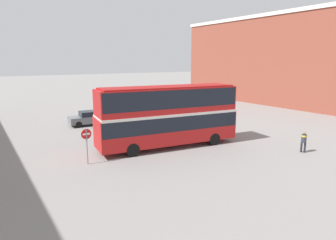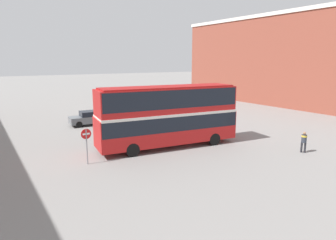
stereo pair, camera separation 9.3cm
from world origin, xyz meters
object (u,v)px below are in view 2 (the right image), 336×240
object	(u,v)px
double_decker_bus	(168,113)
no_entry_sign	(86,140)
pedestrian_foreground	(304,140)
parked_car_kerb_near	(89,118)

from	to	relation	value
double_decker_bus	no_entry_sign	xyz separation A→B (m)	(-6.55, -0.50, -1.09)
double_decker_bus	no_entry_sign	distance (m)	6.66
pedestrian_foreground	double_decker_bus	bearing A→B (deg)	-74.51
double_decker_bus	no_entry_sign	size ratio (longest dim) A/B	4.76
double_decker_bus	pedestrian_foreground	xyz separation A→B (m)	(7.42, -6.65, -1.74)
pedestrian_foreground	parked_car_kerb_near	world-z (taller)	pedestrian_foreground
pedestrian_foreground	no_entry_sign	bearing A→B (deg)	-56.41
double_decker_bus	no_entry_sign	bearing A→B (deg)	-167.75
double_decker_bus	pedestrian_foreground	world-z (taller)	double_decker_bus
no_entry_sign	double_decker_bus	bearing A→B (deg)	4.35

